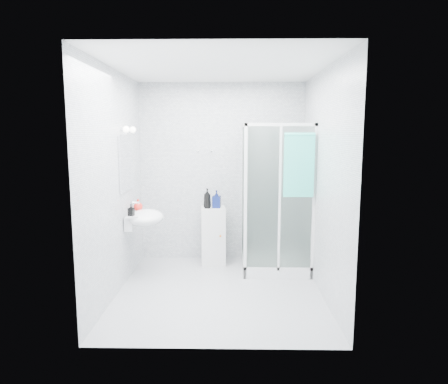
{
  "coord_description": "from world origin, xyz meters",
  "views": [
    {
      "loc": [
        0.14,
        -4.56,
        1.86
      ],
      "look_at": [
        0.05,
        0.35,
        1.15
      ],
      "focal_mm": 32.0,
      "sensor_mm": 36.0,
      "label": 1
    }
  ],
  "objects_px": {
    "storage_cabinet": "(213,236)",
    "shampoo_bottle_b": "(217,199)",
    "wall_basin": "(144,218)",
    "shower_enclosure": "(270,238)",
    "soap_dispenser_orange": "(138,205)",
    "soap_dispenser_black": "(131,210)",
    "hand_towel": "(299,164)",
    "shampoo_bottle_a": "(207,198)"
  },
  "relations": [
    {
      "from": "shampoo_bottle_b",
      "to": "soap_dispenser_black",
      "type": "height_order",
      "value": "shampoo_bottle_b"
    },
    {
      "from": "wall_basin",
      "to": "shampoo_bottle_b",
      "type": "distance_m",
      "value": 1.09
    },
    {
      "from": "shampoo_bottle_a",
      "to": "soap_dispenser_orange",
      "type": "bearing_deg",
      "value": -157.02
    },
    {
      "from": "wall_basin",
      "to": "shampoo_bottle_b",
      "type": "bearing_deg",
      "value": 32.03
    },
    {
      "from": "storage_cabinet",
      "to": "shampoo_bottle_b",
      "type": "relative_size",
      "value": 3.32
    },
    {
      "from": "shampoo_bottle_b",
      "to": "soap_dispenser_black",
      "type": "bearing_deg",
      "value": -143.37
    },
    {
      "from": "storage_cabinet",
      "to": "shampoo_bottle_a",
      "type": "bearing_deg",
      "value": -153.3
    },
    {
      "from": "wall_basin",
      "to": "shower_enclosure",
      "type": "bearing_deg",
      "value": 10.81
    },
    {
      "from": "soap_dispenser_black",
      "to": "soap_dispenser_orange",
      "type": "bearing_deg",
      "value": 89.16
    },
    {
      "from": "shower_enclosure",
      "to": "hand_towel",
      "type": "xyz_separation_m",
      "value": [
        0.31,
        -0.4,
        1.06
      ]
    },
    {
      "from": "shampoo_bottle_a",
      "to": "wall_basin",
      "type": "bearing_deg",
      "value": -145.71
    },
    {
      "from": "wall_basin",
      "to": "soap_dispenser_orange",
      "type": "height_order",
      "value": "soap_dispenser_orange"
    },
    {
      "from": "wall_basin",
      "to": "soap_dispenser_black",
      "type": "height_order",
      "value": "wall_basin"
    },
    {
      "from": "hand_towel",
      "to": "shampoo_bottle_a",
      "type": "distance_m",
      "value": 1.43
    },
    {
      "from": "shower_enclosure",
      "to": "shampoo_bottle_a",
      "type": "xyz_separation_m",
      "value": [
        -0.87,
        0.22,
        0.52
      ]
    },
    {
      "from": "shampoo_bottle_a",
      "to": "soap_dispenser_black",
      "type": "bearing_deg",
      "value": -140.99
    },
    {
      "from": "wall_basin",
      "to": "storage_cabinet",
      "type": "height_order",
      "value": "wall_basin"
    },
    {
      "from": "hand_towel",
      "to": "shampoo_bottle_b",
      "type": "height_order",
      "value": "hand_towel"
    },
    {
      "from": "shower_enclosure",
      "to": "shampoo_bottle_b",
      "type": "height_order",
      "value": "shower_enclosure"
    },
    {
      "from": "storage_cabinet",
      "to": "hand_towel",
      "type": "distance_m",
      "value": 1.68
    },
    {
      "from": "shampoo_bottle_a",
      "to": "shampoo_bottle_b",
      "type": "distance_m",
      "value": 0.14
    },
    {
      "from": "wall_basin",
      "to": "hand_towel",
      "type": "relative_size",
      "value": 0.71
    },
    {
      "from": "hand_towel",
      "to": "soap_dispenser_black",
      "type": "height_order",
      "value": "hand_towel"
    },
    {
      "from": "shampoo_bottle_a",
      "to": "hand_towel",
      "type": "bearing_deg",
      "value": -27.95
    },
    {
      "from": "shower_enclosure",
      "to": "storage_cabinet",
      "type": "height_order",
      "value": "shower_enclosure"
    },
    {
      "from": "shampoo_bottle_a",
      "to": "shampoo_bottle_b",
      "type": "xyz_separation_m",
      "value": [
        0.13,
        0.04,
        -0.02
      ]
    },
    {
      "from": "wall_basin",
      "to": "hand_towel",
      "type": "height_order",
      "value": "hand_towel"
    },
    {
      "from": "hand_towel",
      "to": "shampoo_bottle_b",
      "type": "xyz_separation_m",
      "value": [
        -1.04,
        0.66,
        -0.55
      ]
    },
    {
      "from": "shampoo_bottle_a",
      "to": "soap_dispenser_orange",
      "type": "height_order",
      "value": "shampoo_bottle_a"
    },
    {
      "from": "wall_basin",
      "to": "soap_dispenser_orange",
      "type": "xyz_separation_m",
      "value": [
        -0.1,
        0.16,
        0.14
      ]
    },
    {
      "from": "shampoo_bottle_a",
      "to": "shampoo_bottle_b",
      "type": "height_order",
      "value": "shampoo_bottle_a"
    },
    {
      "from": "wall_basin",
      "to": "soap_dispenser_black",
      "type": "xyz_separation_m",
      "value": [
        -0.11,
        -0.19,
        0.14
      ]
    },
    {
      "from": "soap_dispenser_orange",
      "to": "storage_cabinet",
      "type": "bearing_deg",
      "value": 23.74
    },
    {
      "from": "storage_cabinet",
      "to": "soap_dispenser_orange",
      "type": "xyz_separation_m",
      "value": [
        -0.97,
        -0.43,
        0.53
      ]
    },
    {
      "from": "hand_towel",
      "to": "soap_dispenser_black",
      "type": "distance_m",
      "value": 2.15
    },
    {
      "from": "hand_towel",
      "to": "soap_dispenser_orange",
      "type": "distance_m",
      "value": 2.16
    },
    {
      "from": "soap_dispenser_orange",
      "to": "soap_dispenser_black",
      "type": "relative_size",
      "value": 1.05
    },
    {
      "from": "soap_dispenser_black",
      "to": "shower_enclosure",
      "type": "bearing_deg",
      "value": 16.0
    },
    {
      "from": "shower_enclosure",
      "to": "soap_dispenser_orange",
      "type": "distance_m",
      "value": 1.83
    },
    {
      "from": "wall_basin",
      "to": "shampoo_bottle_a",
      "type": "bearing_deg",
      "value": 34.29
    },
    {
      "from": "soap_dispenser_orange",
      "to": "soap_dispenser_black",
      "type": "height_order",
      "value": "soap_dispenser_orange"
    },
    {
      "from": "soap_dispenser_orange",
      "to": "soap_dispenser_black",
      "type": "distance_m",
      "value": 0.35
    }
  ]
}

